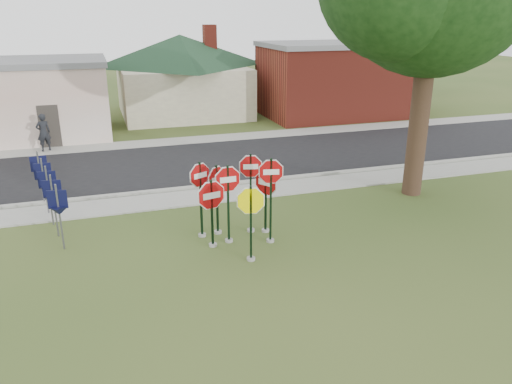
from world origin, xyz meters
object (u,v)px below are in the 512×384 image
object	(u,v)px
stop_sign_center	(228,193)
stop_sign_left	(212,205)
stop_sign_yellow	(251,214)
pedestrian	(44,132)

from	to	relation	value
stop_sign_center	stop_sign_left	xyz separation A→B (m)	(-0.53, -0.14, -0.24)
stop_sign_center	stop_sign_yellow	size ratio (longest dim) A/B	1.09
stop_sign_yellow	stop_sign_left	distance (m)	1.45
stop_sign_yellow	pedestrian	distance (m)	15.48
stop_sign_yellow	pedestrian	size ratio (longest dim) A/B	1.24
stop_sign_center	pedestrian	xyz separation A→B (m)	(-5.98, 12.81, -0.57)
stop_sign_yellow	pedestrian	world-z (taller)	stop_sign_yellow
stop_sign_center	pedestrian	size ratio (longest dim) A/B	1.35
stop_sign_center	stop_sign_left	size ratio (longest dim) A/B	1.15
pedestrian	stop_sign_left	bearing A→B (deg)	90.75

